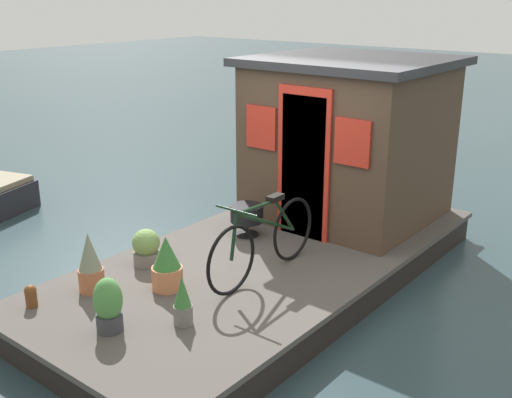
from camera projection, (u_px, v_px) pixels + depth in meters
name	position (u px, v px, depth m)	size (l,w,h in m)	color
ground_plane	(267.00, 282.00, 7.09)	(60.00, 60.00, 0.00)	#2D4247
houseboat_deck	(267.00, 268.00, 7.03)	(5.61, 2.62, 0.36)	#4C4742
houseboat_cabin	(348.00, 138.00, 7.90)	(2.19, 2.31, 2.05)	#4C3828
bicycle	(264.00, 240.00, 6.32)	(1.75, 0.50, 0.85)	black
potted_plant_mint	(183.00, 301.00, 5.43)	(0.17, 0.17, 0.46)	slate
potted_plant_lavender	(90.00, 264.00, 6.01)	(0.25, 0.25, 0.61)	#B2603D
potted_plant_sage	(167.00, 264.00, 6.07)	(0.31, 0.31, 0.55)	#C6754C
potted_plant_basil	(146.00, 247.00, 6.64)	(0.30, 0.30, 0.40)	slate
potted_plant_geranium	(108.00, 305.00, 5.31)	(0.25, 0.25, 0.50)	#38383D
charcoal_grill	(247.00, 215.00, 7.41)	(0.40, 0.40, 0.38)	black
mooring_bollard	(31.00, 295.00, 5.76)	(0.11, 0.11, 0.22)	brown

